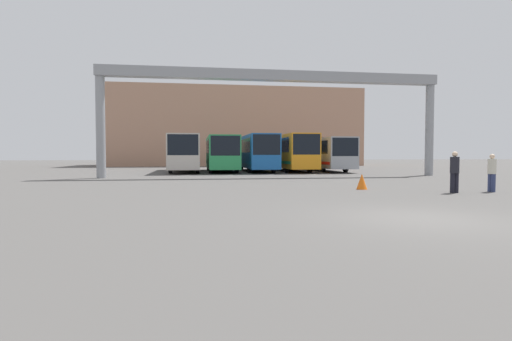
# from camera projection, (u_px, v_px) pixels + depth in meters

# --- Properties ---
(ground_plane) EXTENTS (200.00, 200.00, 0.00)m
(ground_plane) POSITION_uv_depth(u_px,v_px,m) (421.00, 219.00, 9.94)
(ground_plane) COLOR #514F4C
(building_backdrop) EXTENTS (34.32, 12.00, 10.56)m
(building_backdrop) POSITION_uv_depth(u_px,v_px,m) (235.00, 129.00, 57.74)
(building_backdrop) COLOR tan
(building_backdrop) RESTS_ON ground
(overhead_gantry) EXTENTS (24.21, 0.80, 7.46)m
(overhead_gantry) POSITION_uv_depth(u_px,v_px,m) (275.00, 90.00, 28.06)
(overhead_gantry) COLOR gray
(overhead_gantry) RESTS_ON ground
(bus_slot_0) EXTENTS (2.59, 10.87, 3.23)m
(bus_slot_0) POSITION_uv_depth(u_px,v_px,m) (185.00, 151.00, 36.03)
(bus_slot_0) COLOR beige
(bus_slot_0) RESTS_ON ground
(bus_slot_1) EXTENTS (2.55, 10.22, 3.14)m
(bus_slot_1) POSITION_uv_depth(u_px,v_px,m) (221.00, 152.00, 36.20)
(bus_slot_1) COLOR #268C4C
(bus_slot_1) RESTS_ON ground
(bus_slot_2) EXTENTS (2.44, 11.10, 3.27)m
(bus_slot_2) POSITION_uv_depth(u_px,v_px,m) (256.00, 151.00, 37.11)
(bus_slot_2) COLOR #1959A5
(bus_slot_2) RESTS_ON ground
(bus_slot_3) EXTENTS (2.50, 12.39, 3.33)m
(bus_slot_3) POSITION_uv_depth(u_px,v_px,m) (289.00, 151.00, 38.23)
(bus_slot_3) COLOR orange
(bus_slot_3) RESTS_ON ground
(bus_slot_4) EXTENTS (2.45, 12.04, 3.04)m
(bus_slot_4) POSITION_uv_depth(u_px,v_px,m) (322.00, 152.00, 38.55)
(bus_slot_4) COLOR #999EA5
(bus_slot_4) RESTS_ON ground
(pedestrian_near_left) EXTENTS (0.36, 0.36, 1.71)m
(pedestrian_near_left) POSITION_uv_depth(u_px,v_px,m) (455.00, 171.00, 16.45)
(pedestrian_near_left) COLOR black
(pedestrian_near_left) RESTS_ON ground
(pedestrian_far_center) EXTENTS (0.33, 0.33, 1.61)m
(pedestrian_far_center) POSITION_uv_depth(u_px,v_px,m) (492.00, 172.00, 16.91)
(pedestrian_far_center) COLOR navy
(pedestrian_far_center) RESTS_ON ground
(traffic_cone) EXTENTS (0.49, 0.49, 0.71)m
(traffic_cone) POSITION_uv_depth(u_px,v_px,m) (362.00, 182.00, 18.12)
(traffic_cone) COLOR orange
(traffic_cone) RESTS_ON ground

